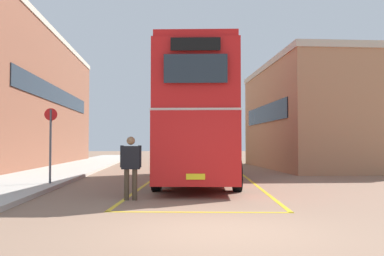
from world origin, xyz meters
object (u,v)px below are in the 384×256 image
Objects in this scene: bus_stop_sign at (51,138)px; single_deck_bus at (214,143)px; pedestrian_boarding at (131,163)px; double_decker_bus at (198,119)px.

single_deck_bus is at bearing 69.28° from bus_stop_sign.
bus_stop_sign is (-8.69, -22.97, 0.09)m from single_deck_bus.
pedestrian_boarding is 4.80m from bus_stop_sign.
bus_stop_sign is at bearing -162.77° from double_decker_bus.
single_deck_bus is 24.56m from bus_stop_sign.
bus_stop_sign is (-5.38, -1.67, -0.78)m from double_decker_bus.
bus_stop_sign reaches higher than pedestrian_boarding.
single_deck_bus is 3.83× the size of bus_stop_sign.
double_decker_bus reaches higher than bus_stop_sign.
double_decker_bus reaches higher than pedestrian_boarding.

